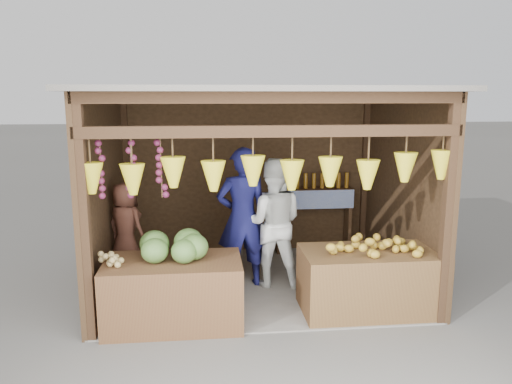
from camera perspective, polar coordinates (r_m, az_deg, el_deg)
ground at (r=7.04m, az=0.23°, el=-10.34°), size 80.00×80.00×0.00m
stall_structure at (r=6.57m, az=-0.00°, el=3.17°), size 4.30×3.30×2.66m
back_shelf at (r=8.17m, az=6.61°, el=-0.99°), size 1.25×0.32×1.32m
counter_left at (r=5.81m, az=-9.38°, el=-11.25°), size 1.53×0.85×0.75m
counter_right at (r=6.19m, az=12.91°, el=-9.92°), size 1.63×0.85×0.76m
stool at (r=7.01m, az=-14.35°, el=-9.60°), size 0.29×0.29×0.27m
man_standing at (r=6.65m, az=-1.56°, el=-3.00°), size 0.75×0.55×1.90m
woman_standing at (r=6.73m, az=1.93°, el=-3.52°), size 0.95×0.80×1.75m
vendor_seated at (r=6.80m, az=-14.64°, el=-3.86°), size 0.69×0.64×1.18m
melon_pile at (r=5.69m, az=-9.55°, el=-6.05°), size 1.00×0.50×0.32m
tanfruit_pile at (r=5.70m, az=-16.33°, el=-7.32°), size 0.34×0.40×0.13m
mango_pile at (r=6.00m, az=13.77°, el=-5.72°), size 1.40×0.64×0.22m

